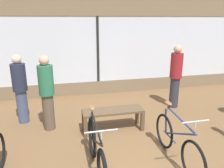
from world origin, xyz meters
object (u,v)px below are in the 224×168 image
(customer_mid_floor, at_px, (20,88))
(bicycle_right, at_px, (177,142))
(bicycle_left, at_px, (96,152))
(customer_by_window, at_px, (176,75))
(display_bench, at_px, (113,114))
(customer_near_rack, at_px, (47,92))

(customer_mid_floor, bearing_deg, bicycle_right, -38.18)
(bicycle_left, distance_m, customer_by_window, 3.64)
(customer_by_window, bearing_deg, bicycle_right, -117.32)
(display_bench, bearing_deg, bicycle_right, -58.71)
(bicycle_right, distance_m, customer_by_window, 2.75)
(bicycle_right, bearing_deg, customer_mid_floor, 141.82)
(bicycle_left, bearing_deg, customer_mid_floor, 122.70)
(display_bench, relative_size, customer_by_window, 0.77)
(bicycle_left, xyz_separation_m, display_bench, (0.61, 1.40, 0.01))
(bicycle_left, height_order, customer_mid_floor, customer_mid_floor)
(display_bench, relative_size, customer_near_rack, 0.80)
(bicycle_left, relative_size, customer_by_window, 1.00)
(customer_mid_floor, bearing_deg, bicycle_left, -57.30)
(bicycle_right, bearing_deg, bicycle_left, -179.80)
(display_bench, distance_m, customer_by_window, 2.37)
(bicycle_left, xyz_separation_m, customer_near_rack, (-0.84, 1.80, 0.52))
(customer_near_rack, height_order, customer_by_window, customer_by_window)
(customer_by_window, height_order, customer_mid_floor, customer_by_window)
(bicycle_right, xyz_separation_m, customer_by_window, (1.23, 2.38, 0.58))
(bicycle_right, distance_m, display_bench, 1.63)
(bicycle_left, bearing_deg, customer_by_window, 41.64)
(customer_near_rack, distance_m, customer_by_window, 3.57)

